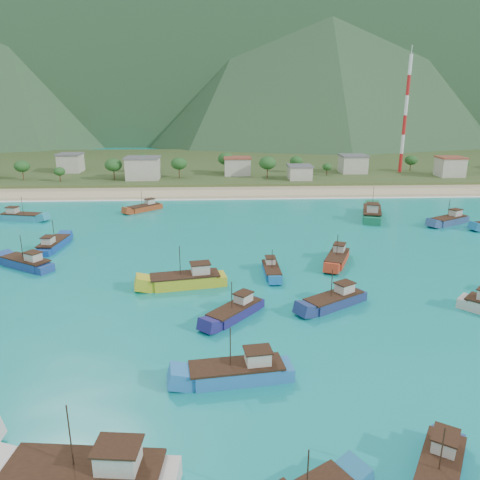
{
  "coord_description": "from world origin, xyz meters",
  "views": [
    {
      "loc": [
        -6.28,
        -66.46,
        28.85
      ],
      "look_at": [
        -2.24,
        18.0,
        3.0
      ],
      "focal_mm": 35.0,
      "sensor_mm": 36.0,
      "label": 1
    }
  ],
  "objects_px": {
    "boat_23": "(21,217)",
    "boat_4": "(449,221)",
    "boat_13": "(27,264)",
    "boat_16": "(239,373)",
    "boat_11": "(335,301)",
    "boat_24": "(337,259)",
    "boat_27": "(145,208)",
    "boat_28": "(271,271)",
    "boat_31": "(235,312)",
    "boat_25": "(372,214)",
    "boat_6": "(187,281)",
    "boat_9": "(53,245)",
    "boat_3": "(89,478)",
    "radio_tower": "(405,115)",
    "boat_12": "(439,472)"
  },
  "relations": [
    {
      "from": "boat_23",
      "to": "boat_4",
      "type": "bearing_deg",
      "value": 98.04
    },
    {
      "from": "boat_13",
      "to": "boat_16",
      "type": "bearing_deg",
      "value": -102.99
    },
    {
      "from": "boat_23",
      "to": "boat_11",
      "type": "bearing_deg",
      "value": 63.88
    },
    {
      "from": "boat_24",
      "to": "boat_27",
      "type": "xyz_separation_m",
      "value": [
        -41.03,
        43.05,
        -0.05
      ]
    },
    {
      "from": "boat_16",
      "to": "boat_28",
      "type": "height_order",
      "value": "boat_16"
    },
    {
      "from": "boat_31",
      "to": "boat_11",
      "type": "bearing_deg",
      "value": -128.09
    },
    {
      "from": "boat_25",
      "to": "boat_23",
      "type": "bearing_deg",
      "value": -164.25
    },
    {
      "from": "boat_6",
      "to": "boat_28",
      "type": "relative_size",
      "value": 1.49
    },
    {
      "from": "boat_9",
      "to": "boat_23",
      "type": "height_order",
      "value": "boat_23"
    },
    {
      "from": "boat_3",
      "to": "boat_25",
      "type": "distance_m",
      "value": 94.96
    },
    {
      "from": "boat_24",
      "to": "boat_28",
      "type": "relative_size",
      "value": 1.24
    },
    {
      "from": "boat_4",
      "to": "boat_11",
      "type": "xyz_separation_m",
      "value": [
        -38.3,
        -43.87,
        -0.06
      ]
    },
    {
      "from": "radio_tower",
      "to": "boat_28",
      "type": "bearing_deg",
      "value": -121.05
    },
    {
      "from": "boat_13",
      "to": "boat_27",
      "type": "height_order",
      "value": "boat_13"
    },
    {
      "from": "boat_23",
      "to": "boat_25",
      "type": "bearing_deg",
      "value": 101.12
    },
    {
      "from": "boat_3",
      "to": "boat_23",
      "type": "distance_m",
      "value": 92.53
    },
    {
      "from": "boat_4",
      "to": "boat_11",
      "type": "height_order",
      "value": "boat_4"
    },
    {
      "from": "boat_4",
      "to": "boat_27",
      "type": "distance_m",
      "value": 76.44
    },
    {
      "from": "boat_16",
      "to": "boat_28",
      "type": "relative_size",
      "value": 1.36
    },
    {
      "from": "boat_28",
      "to": "radio_tower",
      "type": "bearing_deg",
      "value": -121.7
    },
    {
      "from": "boat_9",
      "to": "boat_27",
      "type": "distance_m",
      "value": 34.76
    },
    {
      "from": "boat_24",
      "to": "boat_25",
      "type": "height_order",
      "value": "boat_25"
    },
    {
      "from": "boat_27",
      "to": "boat_11",
      "type": "bearing_deg",
      "value": 166.98
    },
    {
      "from": "boat_4",
      "to": "boat_13",
      "type": "distance_m",
      "value": 92.41
    },
    {
      "from": "boat_3",
      "to": "boat_24",
      "type": "distance_m",
      "value": 59.15
    },
    {
      "from": "boat_9",
      "to": "boat_28",
      "type": "height_order",
      "value": "boat_9"
    },
    {
      "from": "boat_31",
      "to": "boat_24",
      "type": "bearing_deg",
      "value": -91.82
    },
    {
      "from": "boat_11",
      "to": "boat_31",
      "type": "height_order",
      "value": "boat_11"
    },
    {
      "from": "boat_12",
      "to": "boat_28",
      "type": "bearing_deg",
      "value": -46.65
    },
    {
      "from": "boat_6",
      "to": "boat_12",
      "type": "relative_size",
      "value": 1.29
    },
    {
      "from": "boat_11",
      "to": "boat_12",
      "type": "relative_size",
      "value": 1.06
    },
    {
      "from": "boat_12",
      "to": "boat_24",
      "type": "relative_size",
      "value": 0.93
    },
    {
      "from": "boat_28",
      "to": "boat_3",
      "type": "bearing_deg",
      "value": 66.34
    },
    {
      "from": "boat_9",
      "to": "boat_31",
      "type": "xyz_separation_m",
      "value": [
        35.01,
        -31.88,
        -0.05
      ]
    },
    {
      "from": "boat_4",
      "to": "boat_23",
      "type": "xyz_separation_m",
      "value": [
        -103.31,
        8.57,
        -0.03
      ]
    },
    {
      "from": "boat_27",
      "to": "boat_4",
      "type": "bearing_deg",
      "value": -146.68
    },
    {
      "from": "boat_12",
      "to": "boat_25",
      "type": "bearing_deg",
      "value": -71.19
    },
    {
      "from": "boat_11",
      "to": "boat_6",
      "type": "bearing_deg",
      "value": 36.91
    },
    {
      "from": "boat_23",
      "to": "boat_13",
      "type": "bearing_deg",
      "value": 35.76
    },
    {
      "from": "boat_23",
      "to": "boat_16",
      "type": "bearing_deg",
      "value": 48.38
    },
    {
      "from": "boat_25",
      "to": "boat_31",
      "type": "bearing_deg",
      "value": -106.88
    },
    {
      "from": "boat_27",
      "to": "boat_31",
      "type": "height_order",
      "value": "boat_31"
    },
    {
      "from": "boat_9",
      "to": "boat_31",
      "type": "height_order",
      "value": "boat_9"
    },
    {
      "from": "boat_3",
      "to": "boat_4",
      "type": "xyz_separation_m",
      "value": [
        65.08,
        75.7,
        -0.26
      ]
    },
    {
      "from": "boat_28",
      "to": "boat_6",
      "type": "bearing_deg",
      "value": 18.13
    },
    {
      "from": "boat_4",
      "to": "boat_6",
      "type": "bearing_deg",
      "value": 91.15
    },
    {
      "from": "boat_3",
      "to": "boat_28",
      "type": "bearing_deg",
      "value": -17.06
    },
    {
      "from": "radio_tower",
      "to": "boat_23",
      "type": "xyz_separation_m",
      "value": [
        -117.62,
        -60.88,
        -21.81
      ]
    },
    {
      "from": "radio_tower",
      "to": "boat_27",
      "type": "bearing_deg",
      "value": -149.57
    },
    {
      "from": "boat_6",
      "to": "boat_23",
      "type": "xyz_separation_m",
      "value": [
        -43.22,
        44.09,
        -0.16
      ]
    }
  ]
}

